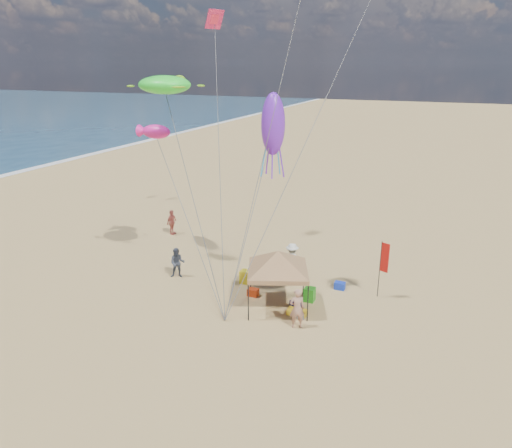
% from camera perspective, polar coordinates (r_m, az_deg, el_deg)
% --- Properties ---
extents(ground, '(280.00, 280.00, 0.00)m').
position_cam_1_polar(ground, '(21.82, -3.12, -12.37)').
color(ground, tan).
rests_on(ground, ground).
extents(canopy_tent, '(5.07, 5.07, 3.36)m').
position_cam_1_polar(canopy_tent, '(22.43, 2.64, -3.48)').
color(canopy_tent, black).
rests_on(canopy_tent, ground).
extents(feather_flag, '(0.43, 0.19, 3.00)m').
position_cam_1_polar(feather_flag, '(24.40, 14.91, -4.25)').
color(feather_flag, black).
rests_on(feather_flag, ground).
extents(cooler_red, '(0.54, 0.38, 0.38)m').
position_cam_1_polar(cooler_red, '(24.51, -0.36, -8.13)').
color(cooler_red, red).
rests_on(cooler_red, ground).
extents(cooler_blue, '(0.54, 0.38, 0.38)m').
position_cam_1_polar(cooler_blue, '(25.57, 9.93, -7.24)').
color(cooler_blue, '#1632B3').
rests_on(cooler_blue, ground).
extents(bag_navy, '(0.69, 0.54, 0.36)m').
position_cam_1_polar(bag_navy, '(23.53, 4.74, -9.45)').
color(bag_navy, black).
rests_on(bag_navy, ground).
extents(bag_orange, '(0.54, 0.69, 0.36)m').
position_cam_1_polar(bag_orange, '(27.20, 2.20, -5.34)').
color(bag_orange, '#D6580B').
rests_on(bag_orange, ground).
extents(chair_green, '(0.50, 0.50, 0.70)m').
position_cam_1_polar(chair_green, '(24.11, 6.39, -8.32)').
color(chair_green, '#238919').
rests_on(chair_green, ground).
extents(chair_yellow, '(0.50, 0.50, 0.70)m').
position_cam_1_polar(chair_yellow, '(25.83, -1.29, -6.28)').
color(chair_yellow, yellow).
rests_on(chair_yellow, ground).
extents(crate_grey, '(0.34, 0.30, 0.28)m').
position_cam_1_polar(crate_grey, '(22.65, 5.41, -10.77)').
color(crate_grey, slate).
rests_on(crate_grey, ground).
extents(beach_cart, '(0.90, 0.50, 0.24)m').
position_cam_1_polar(beach_cart, '(22.78, 4.93, -10.40)').
color(beach_cart, gold).
rests_on(beach_cart, ground).
extents(person_near_a, '(0.82, 0.73, 1.88)m').
position_cam_1_polar(person_near_a, '(21.55, 4.89, -9.96)').
color(person_near_a, '#AD7A62').
rests_on(person_near_a, ground).
extents(person_near_b, '(1.02, 0.93, 1.69)m').
position_cam_1_polar(person_near_b, '(26.62, -9.33, -4.58)').
color(person_near_b, '#373D4B').
rests_on(person_near_b, ground).
extents(person_near_c, '(1.35, 0.96, 1.89)m').
position_cam_1_polar(person_near_c, '(26.48, 4.30, -4.27)').
color(person_near_c, beige).
rests_on(person_near_c, ground).
extents(person_far_a, '(0.45, 1.02, 1.73)m').
position_cam_1_polar(person_far_a, '(33.30, -9.99, 0.21)').
color(person_far_a, '#A94B41').
rests_on(person_far_a, ground).
extents(turtle_kite, '(2.86, 2.44, 0.85)m').
position_cam_1_polar(turtle_kite, '(23.47, -10.82, 15.95)').
color(turtle_kite, '#2BFF33').
rests_on(turtle_kite, ground).
extents(fish_kite, '(1.93, 1.44, 0.77)m').
position_cam_1_polar(fish_kite, '(27.27, -11.80, 10.70)').
color(fish_kite, '#F4219B').
rests_on(fish_kite, ground).
extents(squid_kite, '(1.51, 1.51, 2.97)m').
position_cam_1_polar(squid_kite, '(23.23, 2.04, 11.76)').
color(squid_kite, '#7423D4').
rests_on(squid_kite, ground).
extents(stunt_kite_pink, '(0.94, 1.25, 1.05)m').
position_cam_1_polar(stunt_kite_pink, '(30.81, -4.94, 23.10)').
color(stunt_kite_pink, '#ED2358').
rests_on(stunt_kite_pink, ground).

